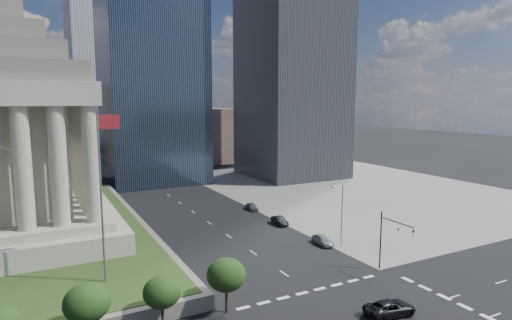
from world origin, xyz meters
TOP-DOWN VIEW (x-y plane):
  - ground at (0.00, 100.00)m, footprint 500.00×500.00m
  - sidewalk_ne at (46.00, 60.00)m, footprint 68.00×90.00m
  - flagpole at (-21.83, 24.00)m, footprint 2.52×0.24m
  - midrise_glass at (2.00, 95.00)m, footprint 26.00×26.00m
  - highrise_ne at (42.00, 85.00)m, footprint 26.00×28.00m
  - building_filler_ne at (32.00, 130.00)m, footprint 20.00×30.00m
  - building_filler_nw at (-30.00, 130.00)m, footprint 24.00×30.00m
  - traffic_signal_ne at (12.50, 13.70)m, footprint 0.30×5.74m
  - street_lamp_north at (13.33, 25.00)m, footprint 2.13×0.22m
  - pickup_truck at (4.20, 5.29)m, footprint 3.29×5.97m
  - parked_sedan_near at (11.50, 27.14)m, footprint 2.25×4.74m
  - parked_sedan_mid at (11.19, 39.96)m, footprint 1.87×4.62m
  - parked_sedan_far at (11.50, 51.87)m, footprint 2.34×4.56m

SIDE VIEW (x-z plane):
  - ground at x=0.00m, z-range 0.00..0.00m
  - sidewalk_ne at x=46.00m, z-range 0.00..0.03m
  - parked_sedan_far at x=11.50m, z-range 0.00..1.48m
  - parked_sedan_mid at x=11.19m, z-range 0.00..1.49m
  - parked_sedan_near at x=11.50m, z-range 0.00..1.56m
  - pickup_truck at x=4.20m, z-range 0.00..1.58m
  - traffic_signal_ne at x=12.50m, z-range 1.25..9.25m
  - street_lamp_north at x=13.33m, z-range 0.66..10.66m
  - building_filler_ne at x=32.00m, z-range 0.00..20.00m
  - flagpole at x=-21.83m, z-range 3.11..23.11m
  - building_filler_nw at x=-30.00m, z-range 0.00..28.00m
  - midrise_glass at x=2.00m, z-range 0.00..60.00m
  - highrise_ne at x=42.00m, z-range 0.00..100.00m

